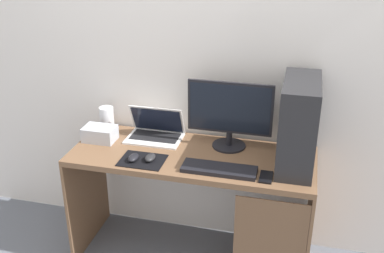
{
  "coord_description": "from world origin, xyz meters",
  "views": [
    {
      "loc": [
        0.6,
        -2.37,
        2.05
      ],
      "look_at": [
        0.0,
        0.0,
        0.94
      ],
      "focal_mm": 42.96,
      "sensor_mm": 36.0,
      "label": 1
    }
  ],
  "objects": [
    {
      "name": "laptop",
      "position": [
        -0.28,
        0.16,
        0.8
      ],
      "size": [
        0.35,
        0.23,
        0.21
      ],
      "color": "white",
      "rests_on": "desk"
    },
    {
      "name": "mouse_right",
      "position": [
        -0.31,
        -0.17,
        0.78
      ],
      "size": [
        0.06,
        0.1,
        0.03
      ],
      "primitive_type": "ellipsoid",
      "color": "black",
      "rests_on": "mousepad"
    },
    {
      "name": "speaker",
      "position": [
        -0.63,
        0.2,
        0.84
      ],
      "size": [
        0.09,
        0.09,
        0.16
      ],
      "primitive_type": "cylinder",
      "color": "silver",
      "rests_on": "desk"
    },
    {
      "name": "mousepad",
      "position": [
        -0.26,
        -0.15,
        0.76
      ],
      "size": [
        0.26,
        0.2,
        0.0
      ],
      "primitive_type": "cube",
      "color": "black",
      "rests_on": "desk"
    },
    {
      "name": "wall_back",
      "position": [
        0.0,
        0.32,
        1.3
      ],
      "size": [
        4.0,
        0.05,
        2.6
      ],
      "color": "silver",
      "rests_on": "ground_plane"
    },
    {
      "name": "mouse_left",
      "position": [
        -0.21,
        -0.14,
        0.78
      ],
      "size": [
        0.06,
        0.1,
        0.03
      ],
      "primitive_type": "ellipsoid",
      "color": "#232326",
      "rests_on": "mousepad"
    },
    {
      "name": "pc_tower",
      "position": [
        0.6,
        0.02,
        1.01
      ],
      "size": [
        0.2,
        0.47,
        0.5
      ],
      "primitive_type": "cube",
      "color": "#232326",
      "rests_on": "desk"
    },
    {
      "name": "keyboard",
      "position": [
        0.2,
        -0.16,
        0.77
      ],
      "size": [
        0.42,
        0.14,
        0.02
      ],
      "primitive_type": "cube",
      "color": "black",
      "rests_on": "desk"
    },
    {
      "name": "projector",
      "position": [
        -0.61,
        0.04,
        0.81
      ],
      "size": [
        0.2,
        0.14,
        0.09
      ],
      "primitive_type": "cube",
      "color": "#B7BCC6",
      "rests_on": "desk"
    },
    {
      "name": "monitor",
      "position": [
        0.2,
        0.14,
        0.98
      ],
      "size": [
        0.51,
        0.21,
        0.42
      ],
      "color": "black",
      "rests_on": "desk"
    },
    {
      "name": "cell_phone",
      "position": [
        0.46,
        -0.18,
        0.77
      ],
      "size": [
        0.07,
        0.13,
        0.01
      ],
      "primitive_type": "cube",
      "color": "black",
      "rests_on": "desk"
    },
    {
      "name": "desk",
      "position": [
        0.02,
        -0.01,
        0.61
      ],
      "size": [
        1.46,
        0.57,
        0.76
      ],
      "color": "brown",
      "rests_on": "ground_plane"
    }
  ]
}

